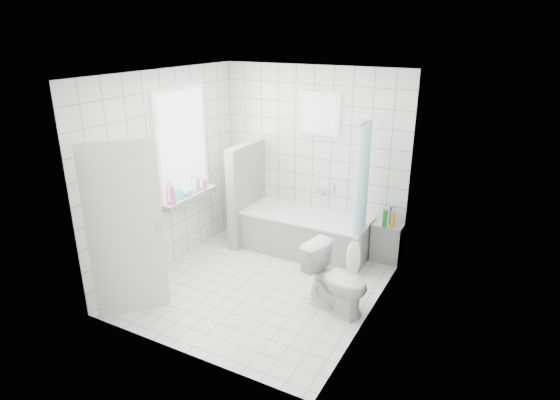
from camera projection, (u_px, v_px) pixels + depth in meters
The scene contains 19 objects.
ground at pixel (261, 285), 5.93m from camera, with size 3.00×3.00×0.00m, color white.
ceiling at pixel (258, 74), 5.02m from camera, with size 3.00×3.00×0.00m, color white.
wall_back at pixel (313, 158), 6.72m from camera, with size 2.80×0.02×2.60m, color white.
wall_front at pixel (176, 235), 4.24m from camera, with size 2.80×0.02×2.60m, color white.
wall_left at pixel (167, 172), 6.10m from camera, with size 0.02×3.00×2.60m, color white.
wall_right at pixel (376, 209), 4.86m from camera, with size 0.02×3.00×2.60m, color white.
window_left at pixel (183, 145), 6.22m from camera, with size 0.01×0.90×1.40m, color white.
window_back at pixel (319, 114), 6.41m from camera, with size 0.50×0.01×0.50m, color white.
window_sill at pixel (190, 197), 6.46m from camera, with size 0.18×1.02×0.08m, color white.
door at pixel (126, 231), 5.05m from camera, with size 0.04×0.80×2.00m, color silver.
bathtub at pixel (306, 233), 6.72m from camera, with size 1.80×0.77×0.58m.
partition_wall at pixel (247, 193), 6.94m from camera, with size 0.15×0.85×1.50m, color white.
tiled_ledge at pixel (386, 243), 6.44m from camera, with size 0.40×0.24×0.55m, color white.
toilet at pixel (337, 279), 5.30m from camera, with size 0.43×0.76×0.78m, color white.
curtain_rod at pixel (370, 120), 5.73m from camera, with size 0.02×0.02×0.80m, color silver.
shower_curtain at pixel (362, 192), 5.94m from camera, with size 0.14×0.48×1.78m, color #46CDC8, non-canonical shape.
tub_faucet at pixel (323, 191), 6.75m from camera, with size 0.18×0.06×0.06m, color silver.
sill_bottles at pixel (186, 187), 6.33m from camera, with size 0.17×0.79×0.33m.
ledge_bottles at pixel (390, 218), 6.27m from camera, with size 0.16×0.18×0.25m.
Camera 1 is at (2.65, -4.46, 3.08)m, focal length 30.00 mm.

